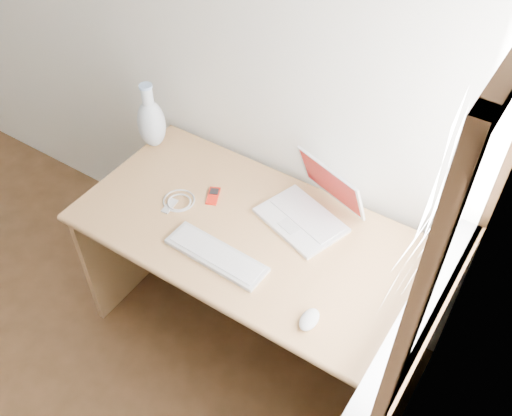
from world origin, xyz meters
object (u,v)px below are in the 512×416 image
Objects in this scene: laptop at (307,206)px; external_keyboard at (216,255)px; desk at (265,253)px; vase at (151,122)px.

laptop is 0.93× the size of external_keyboard.
laptop is (0.12, 0.10, 0.25)m from desk.
external_keyboard is 1.30× the size of vase.
laptop is at bearing 39.92° from desk.
vase is at bearing 150.69° from external_keyboard.
vase reaches higher than laptop.
laptop reaches higher than external_keyboard.
desk is 0.30m from laptop.
laptop reaches higher than desk.
vase is at bearing -162.65° from laptop.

